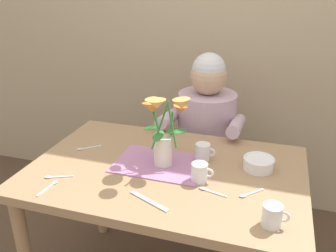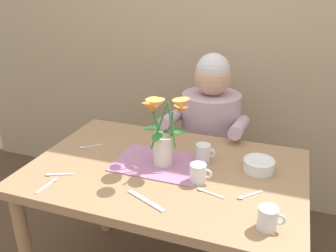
{
  "view_description": "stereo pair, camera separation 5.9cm",
  "coord_description": "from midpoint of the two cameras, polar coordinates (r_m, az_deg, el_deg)",
  "views": [
    {
      "loc": [
        0.42,
        -1.31,
        1.52
      ],
      "look_at": [
        -0.01,
        0.05,
        0.92
      ],
      "focal_mm": 38.01,
      "sensor_mm": 36.0,
      "label": 1
    },
    {
      "loc": [
        0.48,
        -1.29,
        1.52
      ],
      "look_at": [
        -0.01,
        0.05,
        0.92
      ],
      "focal_mm": 38.01,
      "sensor_mm": 36.0,
      "label": 2
    }
  ],
  "objects": [
    {
      "name": "coffee_cup",
      "position": [
        1.27,
        17.07,
        -13.97
      ],
      "size": [
        0.09,
        0.07,
        0.08
      ],
      "color": "silver",
      "rests_on": "dining_table"
    },
    {
      "name": "spoon_4",
      "position": [
        1.8,
        -11.94,
        -3.28
      ],
      "size": [
        0.1,
        0.09,
        0.01
      ],
      "color": "silver",
      "rests_on": "dining_table"
    },
    {
      "name": "flower_vase",
      "position": [
        1.53,
        0.39,
        -0.29
      ],
      "size": [
        0.23,
        0.27,
        0.34
      ],
      "color": "silver",
      "rests_on": "dining_table"
    },
    {
      "name": "spoon_3",
      "position": [
        1.54,
        -17.36,
        -8.75
      ],
      "size": [
        0.03,
        0.12,
        0.01
      ],
      "color": "silver",
      "rests_on": "dining_table"
    },
    {
      "name": "seated_person",
      "position": [
        2.18,
        7.35,
        -3.41
      ],
      "size": [
        0.45,
        0.47,
        1.14
      ],
      "rotation": [
        0.0,
        0.0,
        0.05
      ],
      "color": "#4C4C56",
      "rests_on": "ground_plane"
    },
    {
      "name": "spoon_2",
      "position": [
        1.43,
        13.56,
        -10.88
      ],
      "size": [
        0.09,
        0.1,
        0.01
      ],
      "color": "silver",
      "rests_on": "dining_table"
    },
    {
      "name": "spoon_0",
      "position": [
        1.43,
        7.33,
        -10.39
      ],
      "size": [
        0.12,
        0.04,
        0.01
      ],
      "color": "silver",
      "rests_on": "dining_table"
    },
    {
      "name": "dinner_knife",
      "position": [
        1.37,
        -2.32,
        -11.87
      ],
      "size": [
        0.18,
        0.09,
        0.0
      ],
      "primitive_type": "cube",
      "rotation": [
        0.0,
        0.0,
        -0.42
      ],
      "color": "silver",
      "rests_on": "dining_table"
    },
    {
      "name": "spoon_1",
      "position": [
        1.59,
        -16.72,
        -7.46
      ],
      "size": [
        0.11,
        0.06,
        0.01
      ],
      "color": "silver",
      "rests_on": "dining_table"
    },
    {
      "name": "ceramic_mug",
      "position": [
        1.47,
        6.04,
        -7.53
      ],
      "size": [
        0.09,
        0.07,
        0.08
      ],
      "color": "silver",
      "rests_on": "dining_table"
    },
    {
      "name": "tea_cup",
      "position": [
        1.64,
        6.71,
        -4.27
      ],
      "size": [
        0.09,
        0.07,
        0.08
      ],
      "color": "silver",
      "rests_on": "dining_table"
    },
    {
      "name": "striped_placemat",
      "position": [
        1.61,
        -0.32,
        -6.03
      ],
      "size": [
        0.4,
        0.28,
        0.0
      ],
      "primitive_type": "cube",
      "color": "#B275A3",
      "rests_on": "dining_table"
    },
    {
      "name": "dining_table",
      "position": [
        1.63,
        0.65,
        -9.67
      ],
      "size": [
        1.2,
        0.8,
        0.74
      ],
      "color": "#9E7A56",
      "rests_on": "ground_plane"
    },
    {
      "name": "ceramic_bowl",
      "position": [
        1.6,
        15.39,
        -6.02
      ],
      "size": [
        0.14,
        0.14,
        0.06
      ],
      "color": "white",
      "rests_on": "dining_table"
    },
    {
      "name": "wood_panel_backdrop",
      "position": [
        2.41,
        9.32,
        16.13
      ],
      "size": [
        4.0,
        0.1,
        2.5
      ],
      "primitive_type": "cube",
      "color": "tan",
      "rests_on": "ground_plane"
    }
  ]
}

